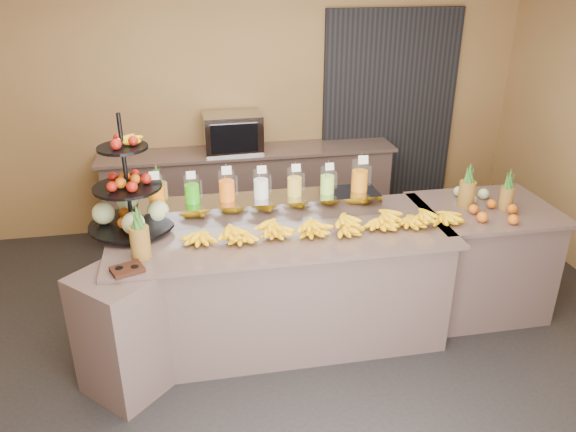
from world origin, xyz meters
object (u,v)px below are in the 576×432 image
object	(u,v)px
right_fruit_pile	(490,204)
fruit_stand	(135,202)
pitcher_tray	(262,207)
oven_warmer	(232,132)
condiment_caddy	(127,269)
banana_heap	(327,222)

from	to	relation	value
right_fruit_pile	fruit_stand	bearing A→B (deg)	176.00
fruit_stand	pitcher_tray	bearing A→B (deg)	-13.75
oven_warmer	condiment_caddy	bearing A→B (deg)	-112.71
pitcher_tray	banana_heap	bearing A→B (deg)	-40.20
banana_heap	condiment_caddy	world-z (taller)	banana_heap
fruit_stand	oven_warmer	size ratio (longest dim) A/B	1.49
pitcher_tray	oven_warmer	world-z (taller)	oven_warmer
fruit_stand	right_fruit_pile	size ratio (longest dim) A/B	2.14
pitcher_tray	fruit_stand	world-z (taller)	fruit_stand
fruit_stand	condiment_caddy	distance (m)	0.65
condiment_caddy	right_fruit_pile	size ratio (longest dim) A/B	0.48
condiment_caddy	banana_heap	bearing A→B (deg)	13.40
fruit_stand	oven_warmer	xyz separation A→B (m)	(0.87, 1.75, -0.03)
banana_heap	oven_warmer	distance (m)	2.10
fruit_stand	right_fruit_pile	bearing A→B (deg)	-22.80
pitcher_tray	condiment_caddy	bearing A→B (deg)	-144.18
pitcher_tray	fruit_stand	xyz separation A→B (m)	(-0.93, -0.08, 0.15)
fruit_stand	condiment_caddy	world-z (taller)	fruit_stand
condiment_caddy	oven_warmer	size ratio (longest dim) A/B	0.33
condiment_caddy	oven_warmer	world-z (taller)	oven_warmer
pitcher_tray	oven_warmer	xyz separation A→B (m)	(-0.06, 1.67, 0.12)
banana_heap	fruit_stand	xyz separation A→B (m)	(-1.36, 0.28, 0.15)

